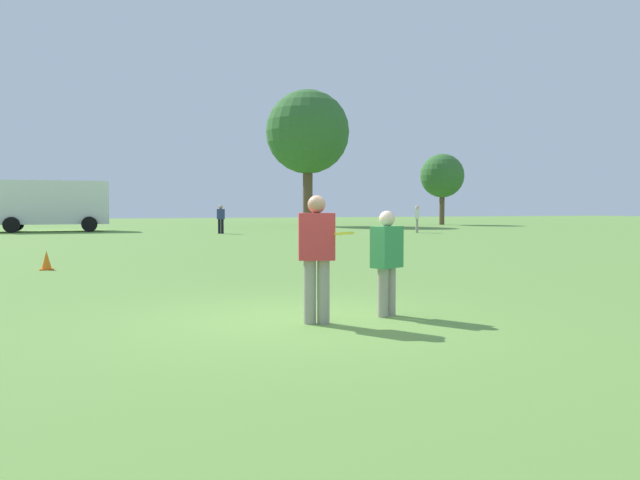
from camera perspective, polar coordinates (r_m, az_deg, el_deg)
name	(u,v)px	position (r m, az deg, el deg)	size (l,w,h in m)	color
ground_plane	(303,321)	(9.19, -1.47, -7.01)	(164.94, 164.94, 0.00)	#608C3D
player_thrower	(317,252)	(8.89, -0.30, -1.01)	(0.54, 0.40, 1.73)	gray
player_defender	(387,258)	(9.54, 5.78, -1.51)	(0.53, 0.44, 1.52)	gray
frisbee	(344,233)	(8.75, 2.10, 0.57)	(0.27, 0.27, 0.06)	yellow
traffic_cone	(47,261)	(17.86, -22.51, -1.66)	(0.32, 0.32, 0.48)	#D8590C
box_truck	(41,204)	(44.94, -22.93, 2.90)	(8.52, 3.07, 3.18)	white
bystander_sideline_watcher	(417,217)	(40.19, 8.36, 1.94)	(0.44, 0.52, 1.64)	gray
bystander_field_marshal	(221,218)	(38.85, -8.55, 1.92)	(0.49, 0.33, 1.66)	black
tree_east_birch	(308,132)	(54.38, -1.07, 9.26)	(6.79, 6.79, 11.04)	brown
tree_east_oak	(442,176)	(58.29, 10.49, 5.45)	(3.77, 3.77, 6.13)	brown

